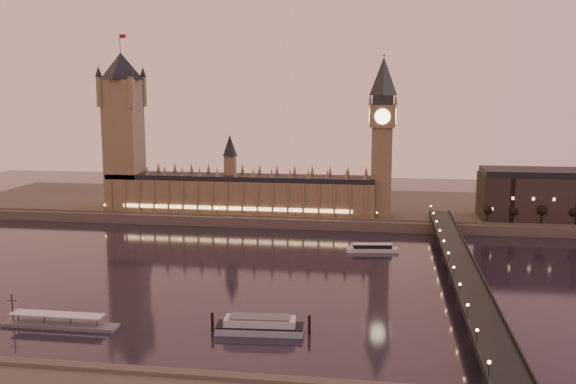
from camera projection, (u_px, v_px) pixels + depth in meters
name	position (u px, v px, depth m)	size (l,w,h in m)	color
ground	(264.00, 274.00, 308.56)	(700.00, 700.00, 0.00)	black
far_embankment	(347.00, 207.00, 464.62)	(560.00, 130.00, 6.00)	#423D35
palace_of_westminster	(239.00, 189.00, 429.14)	(180.00, 26.62, 52.00)	brown
victoria_tower	(123.00, 122.00, 434.02)	(31.68, 31.68, 118.00)	brown
big_ben	(382.00, 127.00, 408.36)	(17.68, 17.68, 104.00)	brown
westminster_bridge	(460.00, 271.00, 294.02)	(13.20, 260.00, 15.30)	black
bare_tree_0	(486.00, 210.00, 394.94)	(5.47, 5.47, 11.12)	black
bare_tree_1	(515.00, 211.00, 392.42)	(5.47, 5.47, 11.12)	black
bare_tree_2	(544.00, 212.00, 389.89)	(5.47, 5.47, 11.12)	black
bare_tree_3	(573.00, 212.00, 387.37)	(5.47, 5.47, 11.12)	black
cruise_boat_a	(372.00, 248.00, 350.60)	(28.61, 9.71, 4.49)	silver
moored_barge	(260.00, 325.00, 233.81)	(36.79, 11.23, 6.76)	#89A2AF
pontoon_pier	(60.00, 323.00, 240.13)	(44.27, 7.38, 11.81)	#595B5E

